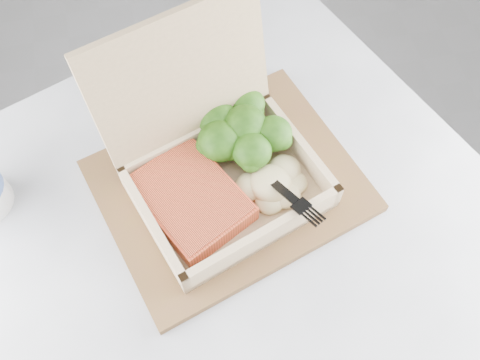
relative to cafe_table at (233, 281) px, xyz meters
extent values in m
cylinder|color=black|center=(0.00, 0.00, -0.51)|extent=(0.39, 0.39, 0.02)
cylinder|color=black|center=(0.00, 0.00, -0.18)|extent=(0.07, 0.07, 0.67)
cube|color=silver|center=(0.00, 0.00, 0.16)|extent=(0.92, 0.92, 0.03)
cube|color=brown|center=(0.01, 0.07, 0.19)|extent=(0.39, 0.35, 0.01)
cube|color=tan|center=(0.01, 0.05, 0.20)|extent=(0.27, 0.24, 0.01)
cube|color=tan|center=(-0.09, 0.02, 0.21)|extent=(0.07, 0.17, 0.05)
cube|color=tan|center=(0.11, 0.09, 0.21)|extent=(0.07, 0.17, 0.05)
cube|color=tan|center=(0.04, -0.02, 0.21)|extent=(0.21, 0.08, 0.05)
cube|color=tan|center=(-0.02, 0.13, 0.21)|extent=(0.21, 0.08, 0.05)
cube|color=tan|center=(-0.03, 0.15, 0.32)|extent=(0.23, 0.12, 0.17)
cube|color=#CE4628|center=(-0.04, 0.05, 0.22)|extent=(0.16, 0.17, 0.03)
ellipsoid|color=#CDBC84|center=(0.06, 0.05, 0.22)|extent=(0.09, 0.08, 0.03)
cube|color=black|center=(0.03, 0.09, 0.23)|extent=(0.06, 0.09, 0.03)
cube|color=black|center=(0.07, 0.03, 0.23)|extent=(0.04, 0.05, 0.01)
cube|color=white|center=(-0.05, 0.25, 0.18)|extent=(0.12, 0.17, 0.00)
camera|label=1|loc=(-0.04, -0.26, 0.81)|focal=40.00mm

